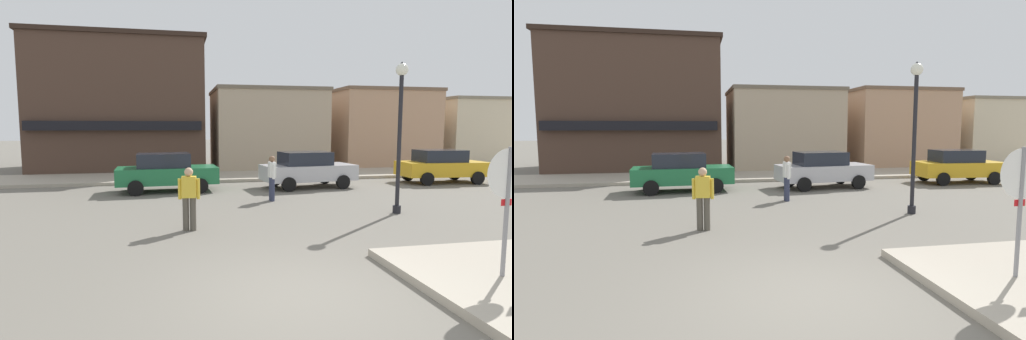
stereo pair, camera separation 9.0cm
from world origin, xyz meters
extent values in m
plane|color=#6B665B|center=(0.00, 0.00, 0.00)|extent=(160.00, 160.00, 0.00)
cube|color=#A89E8C|center=(0.00, 14.96, 0.07)|extent=(80.00, 4.00, 0.15)
cylinder|color=gray|center=(3.46, -0.20, 1.15)|extent=(0.07, 0.07, 2.30)
cylinder|color=red|center=(3.46, -0.18, 1.87)|extent=(0.76, 0.03, 0.76)
cylinder|color=white|center=(3.46, -0.19, 1.87)|extent=(0.82, 0.02, 0.82)
cube|color=red|center=(3.46, -0.18, 1.39)|extent=(0.20, 0.02, 0.11)
cylinder|color=black|center=(4.74, 5.22, 2.10)|extent=(0.12, 0.12, 4.20)
cylinder|color=black|center=(4.74, 5.22, 0.12)|extent=(0.24, 0.24, 0.24)
sphere|color=white|center=(4.74, 5.22, 4.31)|extent=(0.36, 0.36, 0.36)
cone|color=black|center=(4.74, 5.22, 4.45)|extent=(0.32, 0.32, 0.18)
cube|color=#1E6B3D|center=(-2.19, 10.90, 0.67)|extent=(4.09, 1.93, 0.66)
cube|color=#1E232D|center=(-2.34, 10.89, 1.28)|extent=(2.16, 1.51, 0.56)
cylinder|color=black|center=(-1.00, 11.82, 0.30)|extent=(0.61, 0.21, 0.60)
cylinder|color=black|center=(-0.91, 10.13, 0.30)|extent=(0.61, 0.21, 0.60)
cylinder|color=black|center=(-3.48, 11.68, 0.30)|extent=(0.61, 0.21, 0.60)
cylinder|color=black|center=(-3.38, 9.98, 0.30)|extent=(0.61, 0.21, 0.60)
cube|color=#B7B7BC|center=(3.78, 10.78, 0.67)|extent=(4.16, 2.12, 0.66)
cube|color=#1E232D|center=(3.63, 10.76, 1.28)|extent=(2.22, 1.61, 0.56)
cylinder|color=black|center=(4.92, 11.75, 0.30)|extent=(0.62, 0.24, 0.60)
cylinder|color=black|center=(5.10, 10.06, 0.30)|extent=(0.62, 0.24, 0.60)
cylinder|color=black|center=(2.46, 11.49, 0.30)|extent=(0.62, 0.24, 0.60)
cylinder|color=black|center=(2.64, 9.80, 0.30)|extent=(0.62, 0.24, 0.60)
cube|color=gold|center=(10.52, 11.02, 0.67)|extent=(4.10, 1.95, 0.66)
cube|color=#1E232D|center=(10.37, 11.03, 1.28)|extent=(2.16, 1.52, 0.56)
cylinder|color=black|center=(11.81, 11.79, 0.30)|extent=(0.61, 0.22, 0.60)
cylinder|color=black|center=(11.70, 10.09, 0.30)|extent=(0.61, 0.22, 0.60)
cylinder|color=black|center=(9.33, 11.94, 0.30)|extent=(0.61, 0.22, 0.60)
cylinder|color=black|center=(9.22, 10.25, 0.30)|extent=(0.61, 0.22, 0.60)
cylinder|color=#2D334C|center=(1.49, 8.08, 0.42)|extent=(0.16, 0.16, 0.85)
cylinder|color=#2D334C|center=(1.49, 7.90, 0.42)|extent=(0.16, 0.16, 0.85)
cube|color=white|center=(1.49, 7.99, 1.12)|extent=(0.23, 0.36, 0.54)
sphere|color=brown|center=(1.49, 7.99, 1.50)|extent=(0.22, 0.22, 0.22)
cylinder|color=white|center=(1.49, 8.22, 1.07)|extent=(0.09, 0.09, 0.52)
cylinder|color=white|center=(1.49, 7.76, 1.07)|extent=(0.09, 0.09, 0.52)
cylinder|color=#4C473D|center=(-1.62, 4.39, 0.42)|extent=(0.16, 0.16, 0.85)
cylinder|color=#4C473D|center=(-1.45, 4.37, 0.42)|extent=(0.16, 0.16, 0.85)
cube|color=gold|center=(-1.53, 4.38, 1.12)|extent=(0.38, 0.26, 0.54)
sphere|color=tan|center=(-1.53, 4.38, 1.50)|extent=(0.22, 0.22, 0.22)
cylinder|color=gold|center=(-1.76, 4.41, 1.07)|extent=(0.10, 0.10, 0.52)
cylinder|color=gold|center=(-1.31, 4.35, 1.07)|extent=(0.10, 0.10, 0.52)
cube|color=#473328|center=(-4.96, 21.14, 3.77)|extent=(9.54, 8.36, 7.55)
cube|color=black|center=(-4.96, 16.81, 2.70)|extent=(9.06, 0.40, 0.50)
cube|color=#2E211A|center=(-4.96, 21.14, 7.67)|extent=(9.83, 8.61, 0.24)
cube|color=tan|center=(3.86, 19.52, 2.39)|extent=(6.65, 5.78, 4.78)
cube|color=#685B4C|center=(3.86, 19.52, 4.88)|extent=(6.78, 5.89, 0.20)
cube|color=tan|center=(11.60, 19.58, 2.44)|extent=(6.46, 5.56, 4.89)
cube|color=brown|center=(11.60, 19.58, 4.99)|extent=(6.59, 5.67, 0.20)
cube|color=beige|center=(18.96, 20.31, 2.22)|extent=(5.96, 6.30, 4.44)
cube|color=gray|center=(18.96, 20.31, 4.54)|extent=(6.08, 6.43, 0.20)
camera|label=1|loc=(-1.83, -5.68, 2.61)|focal=28.00mm
camera|label=2|loc=(-1.74, -5.70, 2.61)|focal=28.00mm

